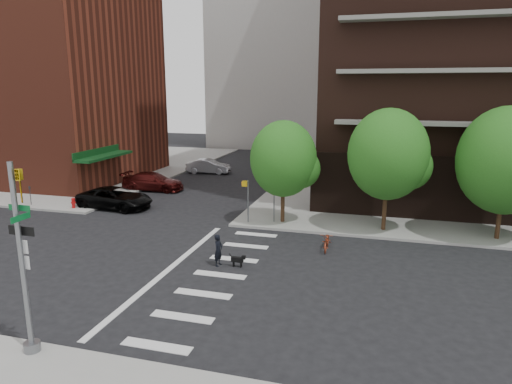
{
  "coord_description": "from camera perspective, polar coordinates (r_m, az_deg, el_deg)",
  "views": [
    {
      "loc": [
        9.7,
        -17.95,
        8.19
      ],
      "look_at": [
        3.0,
        6.0,
        2.5
      ],
      "focal_mm": 32.0,
      "sensor_mm": 36.0,
      "label": 1
    }
  ],
  "objects": [
    {
      "name": "crosswalk",
      "position": [
        21.1,
        -6.58,
        -10.03
      ],
      "size": [
        3.85,
        13.0,
        0.01
      ],
      "color": "silver",
      "rests_on": "ground"
    },
    {
      "name": "midrise_nw",
      "position": [
        47.96,
        -26.6,
        13.92
      ],
      "size": [
        21.4,
        15.5,
        20.0
      ],
      "color": "maroon",
      "rests_on": "sidewalk_nw"
    },
    {
      "name": "traffic_signal",
      "position": [
        15.58,
        -26.97,
        -9.22
      ],
      "size": [
        0.9,
        0.75,
        6.0
      ],
      "color": "slate",
      "rests_on": "sidewalk_s"
    },
    {
      "name": "dog",
      "position": [
        21.53,
        -2.26,
        -8.43
      ],
      "size": [
        0.68,
        0.19,
        0.58
      ],
      "rotation": [
        0.0,
        0.0,
        -0.01
      ],
      "color": "black",
      "rests_on": "ground"
    },
    {
      "name": "fire_hydrant",
      "position": [
        33.6,
        -21.87,
        -1.2
      ],
      "size": [
        0.24,
        0.24,
        0.73
      ],
      "color": "#A50C0C",
      "rests_on": "sidewalk_nw"
    },
    {
      "name": "sidewalk_nw",
      "position": [
        54.34,
        -23.66,
        3.22
      ],
      "size": [
        31.0,
        33.0,
        0.15
      ],
      "primitive_type": "cube",
      "color": "gray",
      "rests_on": "ground"
    },
    {
      "name": "tree_b",
      "position": [
        26.7,
        16.18,
        4.53
      ],
      "size": [
        4.5,
        4.5,
        6.65
      ],
      "color": "#301E11",
      "rests_on": "sidewalk_ne"
    },
    {
      "name": "ground",
      "position": [
        21.98,
        -11.99,
        -9.28
      ],
      "size": [
        120.0,
        120.0,
        0.0
      ],
      "primitive_type": "plane",
      "color": "black",
      "rests_on": "ground"
    },
    {
      "name": "scooter",
      "position": [
        23.95,
        8.87,
        -6.06
      ],
      "size": [
        0.68,
        1.83,
        0.95
      ],
      "primitive_type": "imported",
      "rotation": [
        0.0,
        0.0,
        0.03
      ],
      "color": "#92371F",
      "rests_on": "ground"
    },
    {
      "name": "parked_car_black",
      "position": [
        33.09,
        -17.22,
        -0.72
      ],
      "size": [
        2.74,
        5.41,
        1.46
      ],
      "primitive_type": "imported",
      "rotation": [
        0.0,
        0.0,
        1.51
      ],
      "color": "black",
      "rests_on": "ground"
    },
    {
      "name": "parked_car_maroon",
      "position": [
        38.1,
        -12.74,
        1.28
      ],
      "size": [
        2.28,
        5.14,
        1.46
      ],
      "primitive_type": "imported",
      "rotation": [
        0.0,
        0.0,
        1.62
      ],
      "color": "#440F0E",
      "rests_on": "ground"
    },
    {
      "name": "tree_c",
      "position": [
        27.44,
        28.79,
        3.45
      ],
      "size": [
        5.0,
        5.0,
        6.8
      ],
      "color": "#301E11",
      "rests_on": "sidewalk_ne"
    },
    {
      "name": "dog_walker",
      "position": [
        21.62,
        -4.73,
        -7.25
      ],
      "size": [
        0.6,
        0.44,
        1.52
      ],
      "primitive_type": "imported",
      "rotation": [
        0.0,
        0.0,
        1.44
      ],
      "color": "black",
      "rests_on": "ground"
    },
    {
      "name": "parking_meter",
      "position": [
        35.73,
        -26.4,
        -0.15
      ],
      "size": [
        0.1,
        0.08,
        1.32
      ],
      "color": "black",
      "rests_on": "sidewalk_nw"
    },
    {
      "name": "parked_car_silver",
      "position": [
        44.87,
        -5.95,
        3.21
      ],
      "size": [
        1.9,
        4.39,
        1.4
      ],
      "primitive_type": "imported",
      "rotation": [
        0.0,
        0.0,
        1.67
      ],
      "color": "#B4B5BD",
      "rests_on": "ground"
    },
    {
      "name": "pedestrian_signal",
      "position": [
        27.64,
        -0.29,
        -0.36
      ],
      "size": [
        2.18,
        0.67,
        2.6
      ],
      "color": "slate",
      "rests_on": "sidewalk_ne"
    },
    {
      "name": "tree_a",
      "position": [
        27.37,
        3.44,
        4.15
      ],
      "size": [
        4.0,
        4.0,
        5.9
      ],
      "color": "#301E11",
      "rests_on": "sidewalk_ne"
    }
  ]
}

